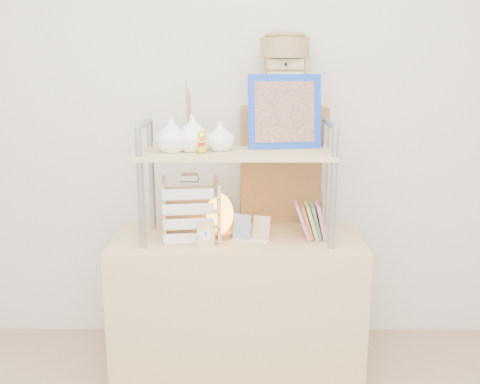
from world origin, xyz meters
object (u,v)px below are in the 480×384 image
object	(u,v)px
letter_tray	(191,212)
cabinet	(281,230)
salt_lamp	(220,215)
desk	(237,309)

from	to	relation	value
letter_tray	cabinet	bearing A→B (deg)	38.24
cabinet	letter_tray	distance (m)	0.62
cabinet	salt_lamp	distance (m)	0.52
cabinet	letter_tray	bearing A→B (deg)	-142.87
cabinet	salt_lamp	size ratio (longest dim) A/B	6.29
desk	letter_tray	distance (m)	0.55
cabinet	salt_lamp	bearing A→B (deg)	-133.46
desk	salt_lamp	world-z (taller)	salt_lamp
letter_tray	desk	bearing A→B (deg)	-0.92
letter_tray	salt_lamp	world-z (taller)	letter_tray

